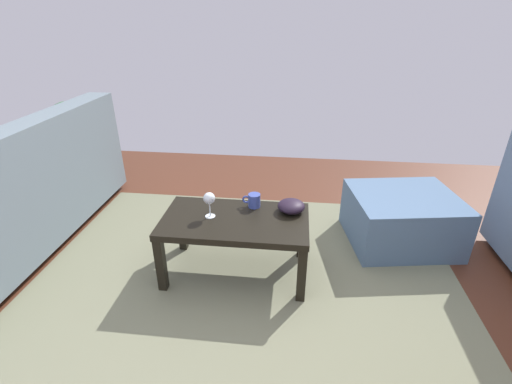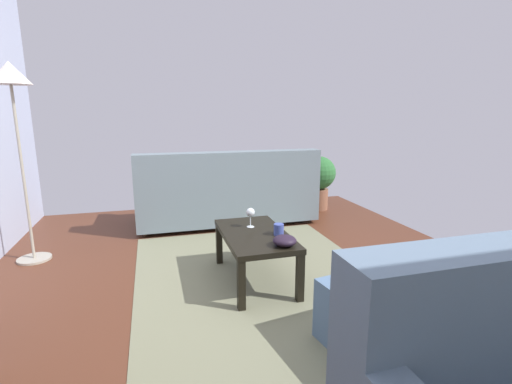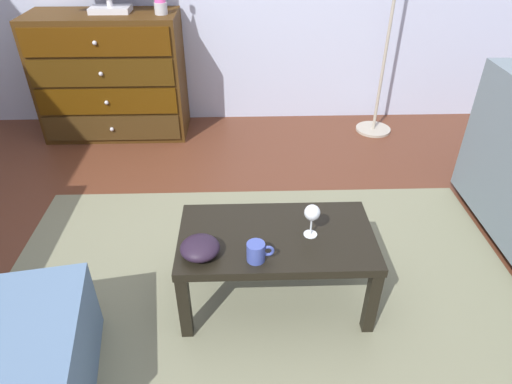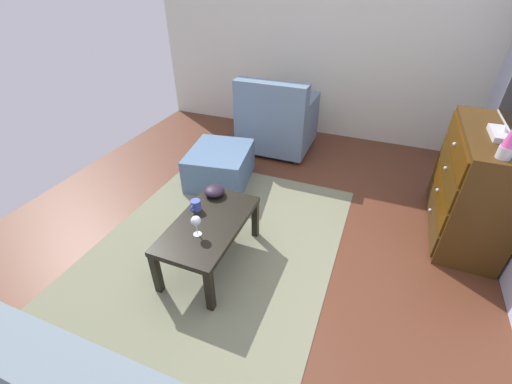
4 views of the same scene
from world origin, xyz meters
name	(u,v)px [view 3 (image 3 of 4)]	position (x,y,z in m)	size (l,w,h in m)	color
ground_plane	(221,277)	(0.00, 0.00, -0.03)	(5.55, 4.45, 0.05)	#552C1C
area_rug	(261,302)	(0.20, -0.20, 0.00)	(2.60, 1.90, 0.01)	#737459
dresser	(112,77)	(-0.87, 1.68, 0.46)	(1.08, 0.49, 0.93)	#40270D
coffee_table	(276,244)	(0.27, -0.16, 0.34)	(0.87, 0.48, 0.39)	black
wine_glass	(312,214)	(0.42, -0.16, 0.51)	(0.07, 0.07, 0.16)	silver
mug	(257,252)	(0.18, -0.32, 0.43)	(0.11, 0.08, 0.08)	#3C4D9E
bowl_decorative	(200,248)	(-0.06, -0.28, 0.43)	(0.17, 0.17, 0.07)	black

